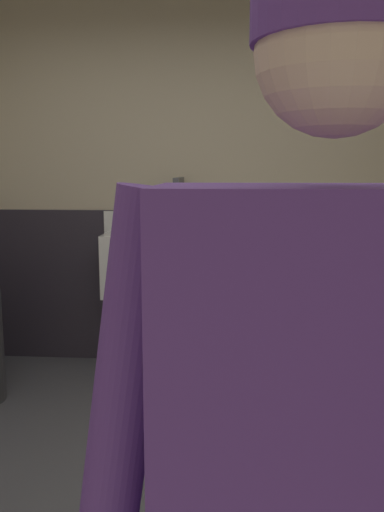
% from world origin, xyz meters
% --- Properties ---
extents(wall_back, '(3.89, 0.12, 2.66)m').
position_xyz_m(wall_back, '(0.00, 2.05, 1.33)').
color(wall_back, beige).
rests_on(wall_back, ground_plane).
extents(wainscot_band_back, '(3.29, 0.03, 1.15)m').
position_xyz_m(wainscot_band_back, '(0.00, 1.98, 0.58)').
color(wainscot_band_back, '#2D2833').
rests_on(wainscot_band_back, ground_plane).
extents(urinal_left, '(0.40, 0.34, 1.24)m').
position_xyz_m(urinal_left, '(-0.41, 1.83, 0.78)').
color(urinal_left, white).
rests_on(urinal_left, ground_plane).
extents(urinal_middle, '(0.40, 0.34, 1.24)m').
position_xyz_m(urinal_middle, '(0.34, 1.83, 0.78)').
color(urinal_middle, white).
rests_on(urinal_middle, ground_plane).
extents(urinal_right, '(0.40, 0.34, 1.24)m').
position_xyz_m(urinal_right, '(1.09, 1.83, 0.78)').
color(urinal_right, white).
rests_on(urinal_right, ground_plane).
extents(privacy_divider_panel, '(0.04, 0.40, 0.90)m').
position_xyz_m(privacy_divider_panel, '(-0.04, 1.76, 0.95)').
color(privacy_divider_panel, '#4C4C51').
extents(person, '(0.69, 0.60, 1.72)m').
position_xyz_m(person, '(0.46, -1.19, 1.02)').
color(person, '#2D3342').
rests_on(person, ground_plane).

